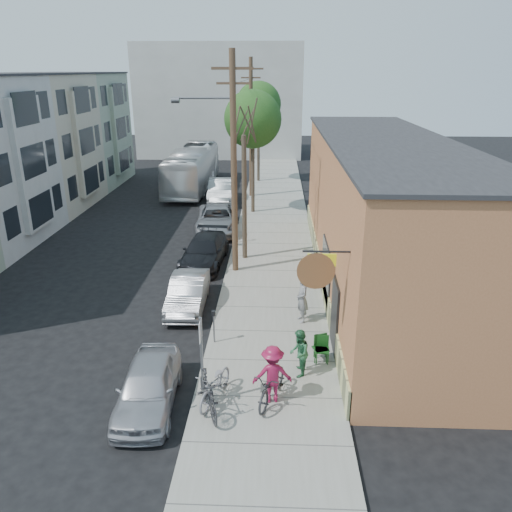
{
  "coord_description": "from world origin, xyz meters",
  "views": [
    {
      "loc": [
        4.39,
        -16.45,
        9.31
      ],
      "look_at": [
        3.52,
        4.36,
        1.5
      ],
      "focal_mm": 35.0,
      "sensor_mm": 36.0,
      "label": 1
    }
  ],
  "objects_px": {
    "parking_meter_near": "(214,321)",
    "car_0": "(148,386)",
    "tree_bare": "(244,199)",
    "parking_meter_far": "(238,228)",
    "utility_pole_near": "(232,162)",
    "car_2": "(204,251)",
    "car_4": "(221,191)",
    "tree_leafy_far": "(259,104)",
    "parked_bike_b": "(215,385)",
    "patron_grey": "(302,299)",
    "bus": "(192,168)",
    "car_1": "(188,293)",
    "patron_green": "(299,353)",
    "car_3": "(217,219)",
    "patio_chair_a": "(321,349)",
    "patio_chair_b": "(322,350)",
    "parked_bike_a": "(208,394)",
    "tree_leafy_mid": "(253,120)",
    "cyclist": "(272,374)",
    "sign_post": "(202,353)"
  },
  "relations": [
    {
      "from": "tree_bare",
      "to": "patio_chair_a",
      "type": "distance_m",
      "value": 10.49
    },
    {
      "from": "patio_chair_a",
      "to": "car_2",
      "type": "relative_size",
      "value": 0.18
    },
    {
      "from": "car_0",
      "to": "car_1",
      "type": "relative_size",
      "value": 0.99
    },
    {
      "from": "parked_bike_b",
      "to": "sign_post",
      "type": "bearing_deg",
      "value": -136.6
    },
    {
      "from": "car_0",
      "to": "tree_bare",
      "type": "bearing_deg",
      "value": 77.26
    },
    {
      "from": "parking_meter_near",
      "to": "car_0",
      "type": "bearing_deg",
      "value": -113.47
    },
    {
      "from": "parked_bike_b",
      "to": "car_4",
      "type": "distance_m",
      "value": 24.14
    },
    {
      "from": "utility_pole_near",
      "to": "car_1",
      "type": "height_order",
      "value": "utility_pole_near"
    },
    {
      "from": "utility_pole_near",
      "to": "car_2",
      "type": "xyz_separation_m",
      "value": [
        -1.59,
        1.07,
        -4.71
      ]
    },
    {
      "from": "patio_chair_b",
      "to": "car_1",
      "type": "xyz_separation_m",
      "value": [
        -5.18,
        4.14,
        0.08
      ]
    },
    {
      "from": "tree_leafy_far",
      "to": "car_4",
      "type": "xyz_separation_m",
      "value": [
        -2.55,
        -7.03,
        -5.73
      ]
    },
    {
      "from": "parking_meter_far",
      "to": "utility_pole_near",
      "type": "relative_size",
      "value": 0.12
    },
    {
      "from": "patio_chair_b",
      "to": "patron_grey",
      "type": "xyz_separation_m",
      "value": [
        -0.54,
        2.83,
        0.51
      ]
    },
    {
      "from": "parking_meter_far",
      "to": "car_3",
      "type": "xyz_separation_m",
      "value": [
        -1.45,
        2.53,
        -0.24
      ]
    },
    {
      "from": "patio_chair_a",
      "to": "car_0",
      "type": "height_order",
      "value": "car_0"
    },
    {
      "from": "sign_post",
      "to": "patio_chair_a",
      "type": "distance_m",
      "value": 4.52
    },
    {
      "from": "parking_meter_far",
      "to": "car_3",
      "type": "distance_m",
      "value": 2.93
    },
    {
      "from": "parking_meter_far",
      "to": "patron_grey",
      "type": "bearing_deg",
      "value": -71.09
    },
    {
      "from": "car_3",
      "to": "tree_leafy_far",
      "type": "bearing_deg",
      "value": 77.01
    },
    {
      "from": "parked_bike_a",
      "to": "bus",
      "type": "distance_m",
      "value": 29.33
    },
    {
      "from": "utility_pole_near",
      "to": "parked_bike_b",
      "type": "distance_m",
      "value": 11.27
    },
    {
      "from": "cyclist",
      "to": "car_4",
      "type": "height_order",
      "value": "cyclist"
    },
    {
      "from": "tree_leafy_mid",
      "to": "car_2",
      "type": "bearing_deg",
      "value": -101.79
    },
    {
      "from": "tree_leafy_mid",
      "to": "parked_bike_a",
      "type": "bearing_deg",
      "value": -90.67
    },
    {
      "from": "patron_green",
      "to": "parking_meter_near",
      "type": "bearing_deg",
      "value": -117.59
    },
    {
      "from": "patron_green",
      "to": "patron_grey",
      "type": "bearing_deg",
      "value": -178.67
    },
    {
      "from": "sign_post",
      "to": "parked_bike_b",
      "type": "distance_m",
      "value": 1.22
    },
    {
      "from": "sign_post",
      "to": "cyclist",
      "type": "distance_m",
      "value": 2.16
    },
    {
      "from": "parking_meter_far",
      "to": "utility_pole_near",
      "type": "bearing_deg",
      "value": -88.05
    },
    {
      "from": "parked_bike_a",
      "to": "car_0",
      "type": "relative_size",
      "value": 0.49
    },
    {
      "from": "parking_meter_far",
      "to": "car_3",
      "type": "height_order",
      "value": "car_3"
    },
    {
      "from": "parking_meter_near",
      "to": "bus",
      "type": "xyz_separation_m",
      "value": [
        -4.78,
        25.02,
        0.69
      ]
    },
    {
      "from": "parking_meter_near",
      "to": "patron_grey",
      "type": "distance_m",
      "value": 3.63
    },
    {
      "from": "car_0",
      "to": "car_2",
      "type": "relative_size",
      "value": 0.83
    },
    {
      "from": "patron_green",
      "to": "car_4",
      "type": "xyz_separation_m",
      "value": [
        -4.92,
        22.6,
        -0.1
      ]
    },
    {
      "from": "car_3",
      "to": "car_4",
      "type": "relative_size",
      "value": 1.06
    },
    {
      "from": "tree_leafy_far",
      "to": "parked_bike_b",
      "type": "height_order",
      "value": "tree_leafy_far"
    },
    {
      "from": "utility_pole_near",
      "to": "patio_chair_a",
      "type": "xyz_separation_m",
      "value": [
        3.55,
        -7.94,
        -4.82
      ]
    },
    {
      "from": "patio_chair_b",
      "to": "parked_bike_b",
      "type": "xyz_separation_m",
      "value": [
        -3.29,
        -2.22,
        0.08
      ]
    },
    {
      "from": "patron_green",
      "to": "parked_bike_a",
      "type": "relative_size",
      "value": 0.8
    },
    {
      "from": "parking_meter_near",
      "to": "bus",
      "type": "relative_size",
      "value": 0.1
    },
    {
      "from": "patron_grey",
      "to": "bus",
      "type": "xyz_separation_m",
      "value": [
        -7.96,
        23.29,
        0.58
      ]
    },
    {
      "from": "car_2",
      "to": "car_4",
      "type": "height_order",
      "value": "car_4"
    },
    {
      "from": "parked_bike_b",
      "to": "car_2",
      "type": "relative_size",
      "value": 0.41
    },
    {
      "from": "parking_meter_far",
      "to": "patio_chair_a",
      "type": "xyz_separation_m",
      "value": [
        3.69,
        -12.07,
        -0.39
      ]
    },
    {
      "from": "patio_chair_a",
      "to": "cyclist",
      "type": "bearing_deg",
      "value": -145.43
    },
    {
      "from": "utility_pole_near",
      "to": "patio_chair_a",
      "type": "bearing_deg",
      "value": -65.94
    },
    {
      "from": "patron_green",
      "to": "car_4",
      "type": "distance_m",
      "value": 23.13
    },
    {
      "from": "patio_chair_a",
      "to": "parking_meter_far",
      "type": "bearing_deg",
      "value": 87.02
    },
    {
      "from": "car_3",
      "to": "car_4",
      "type": "height_order",
      "value": "car_4"
    }
  ]
}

